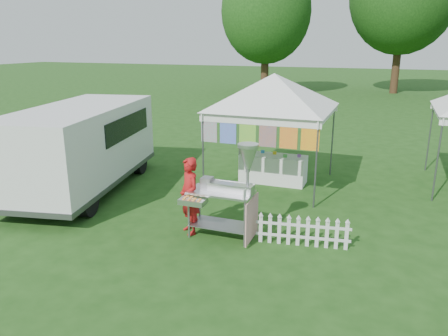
% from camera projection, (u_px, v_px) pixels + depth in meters
% --- Properties ---
extents(ground, '(120.00, 120.00, 0.00)m').
position_uv_depth(ground, '(227.00, 233.00, 8.98)').
color(ground, '#1C4513').
rests_on(ground, ground).
extents(canopy_main, '(4.24, 4.24, 3.45)m').
position_uv_depth(canopy_main, '(274.00, 74.00, 11.28)').
color(canopy_main, '#59595E').
rests_on(canopy_main, ground).
extents(tree_left, '(6.40, 6.40, 9.53)m').
position_uv_depth(tree_left, '(266.00, 11.00, 30.93)').
color(tree_left, '#3D2B16').
rests_on(tree_left, ground).
extents(donut_cart, '(1.40, 0.96, 1.95)m').
position_uv_depth(donut_cart, '(231.00, 184.00, 8.42)').
color(donut_cart, gray).
rests_on(donut_cart, ground).
extents(vendor, '(0.68, 0.67, 1.59)m').
position_uv_depth(vendor, '(189.00, 196.00, 8.79)').
color(vendor, '#AB1515').
rests_on(vendor, ground).
extents(cargo_van, '(3.14, 5.62, 2.21)m').
position_uv_depth(cargo_van, '(84.00, 145.00, 11.39)').
color(cargo_van, silver).
rests_on(cargo_van, ground).
extents(picket_fence, '(1.78, 0.30, 0.56)m').
position_uv_depth(picket_fence, '(303.00, 232.00, 8.34)').
color(picket_fence, silver).
rests_on(picket_fence, ground).
extents(display_table, '(1.80, 0.70, 0.77)m').
position_uv_depth(display_table, '(273.00, 169.00, 12.12)').
color(display_table, white).
rests_on(display_table, ground).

